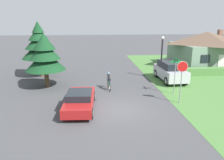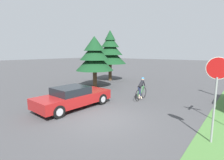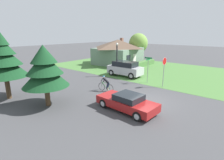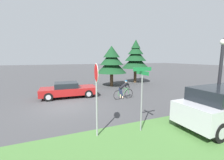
% 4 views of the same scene
% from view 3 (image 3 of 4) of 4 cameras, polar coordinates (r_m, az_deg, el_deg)
% --- Properties ---
extents(ground_plane, '(140.00, 140.00, 0.00)m').
position_cam_3_polar(ground_plane, '(14.73, 11.57, -6.86)').
color(ground_plane, '#424244').
extents(grass_verge_right, '(16.00, 36.00, 0.01)m').
position_cam_3_polar(grass_verge_right, '(26.84, 16.35, 2.85)').
color(grass_verge_right, '#477538').
rests_on(grass_verge_right, ground).
extents(cottage_house, '(8.44, 7.75, 4.53)m').
position_cam_3_polar(cottage_house, '(31.62, 2.00, 9.32)').
color(cottage_house, slate).
rests_on(cottage_house, ground).
extents(hedge_row, '(10.00, 0.90, 0.81)m').
position_cam_3_polar(hedge_row, '(28.58, 8.34, 4.84)').
color(hedge_row, '#4C7A3D').
rests_on(hedge_row, ground).
extents(sedan_left_lane, '(2.07, 4.61, 1.26)m').
position_cam_3_polar(sedan_left_lane, '(12.69, 4.89, -7.26)').
color(sedan_left_lane, maroon).
rests_on(sedan_left_lane, ground).
extents(cyclist, '(0.44, 1.78, 1.51)m').
position_cam_3_polar(cyclist, '(16.71, -2.03, -1.29)').
color(cyclist, black).
rests_on(cyclist, ground).
extents(parked_suv_right, '(2.14, 4.53, 1.91)m').
position_cam_3_polar(parked_suv_right, '(22.61, 4.27, 3.73)').
color(parked_suv_right, '#B7B7BC').
rests_on(parked_suv_right, ground).
extents(stop_sign, '(0.76, 0.10, 3.07)m').
position_cam_3_polar(stop_sign, '(18.47, 16.66, 4.37)').
color(stop_sign, gray).
rests_on(stop_sign, ground).
extents(street_lamp, '(0.31, 0.31, 4.30)m').
position_cam_3_polar(street_lamp, '(22.29, 1.61, 7.66)').
color(street_lamp, black).
rests_on(street_lamp, ground).
extents(street_name_sign, '(0.90, 0.90, 2.88)m').
position_cam_3_polar(street_name_sign, '(19.60, 11.67, 4.66)').
color(street_name_sign, gray).
rests_on(street_name_sign, ground).
extents(conifer_tall_near, '(3.41, 3.41, 4.64)m').
position_cam_3_polar(conifer_tall_near, '(13.78, -21.11, 3.39)').
color(conifer_tall_near, '#4C3823').
rests_on(conifer_tall_near, ground).
extents(conifer_tall_far, '(3.60, 3.60, 5.65)m').
position_cam_3_polar(conifer_tall_far, '(16.78, -31.96, 5.71)').
color(conifer_tall_far, '#4C3823').
rests_on(conifer_tall_far, ground).
extents(deciduous_tree_right, '(3.62, 3.62, 5.38)m').
position_cam_3_polar(deciduous_tree_right, '(35.17, 8.59, 11.77)').
color(deciduous_tree_right, '#4C3823').
rests_on(deciduous_tree_right, ground).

